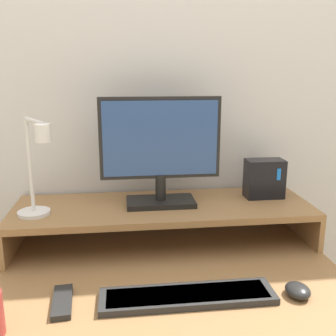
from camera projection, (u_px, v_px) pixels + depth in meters
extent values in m
cube|color=silver|center=(157.00, 99.00, 1.47)|extent=(6.00, 0.05, 2.50)
cube|color=olive|center=(171.00, 272.00, 1.20)|extent=(1.02, 0.74, 0.03)
cube|color=olive|center=(15.00, 233.00, 1.32)|extent=(0.02, 0.33, 0.11)
cube|color=olive|center=(299.00, 219.00, 1.44)|extent=(0.02, 0.33, 0.11)
cube|color=olive|center=(163.00, 208.00, 1.36)|extent=(1.02, 0.33, 0.02)
cube|color=black|center=(161.00, 202.00, 1.36)|extent=(0.23, 0.13, 0.02)
cylinder|color=black|center=(161.00, 187.00, 1.35)|extent=(0.04, 0.04, 0.09)
cube|color=black|center=(160.00, 138.00, 1.31)|extent=(0.41, 0.02, 0.27)
cube|color=#2D4C8C|center=(161.00, 139.00, 1.30)|extent=(0.38, 0.01, 0.25)
cylinder|color=silver|center=(34.00, 213.00, 1.27)|extent=(0.10, 0.10, 0.01)
cylinder|color=silver|center=(30.00, 166.00, 1.23)|extent=(0.01, 0.01, 0.30)
cylinder|color=silver|center=(34.00, 121.00, 1.13)|extent=(0.08, 0.14, 0.01)
cylinder|color=silver|center=(43.00, 133.00, 1.08)|extent=(0.04, 0.04, 0.05)
cube|color=black|center=(264.00, 179.00, 1.43)|extent=(0.14, 0.08, 0.14)
cube|color=#1972F2|center=(279.00, 174.00, 1.39)|extent=(0.01, 0.00, 0.04)
cube|color=#282828|center=(188.00, 296.00, 1.03)|extent=(0.46, 0.11, 0.02)
cube|color=black|center=(188.00, 294.00, 1.03)|extent=(0.42, 0.09, 0.01)
ellipsoid|color=black|center=(298.00, 290.00, 1.04)|extent=(0.06, 0.08, 0.03)
cube|color=black|center=(62.00, 302.00, 1.01)|extent=(0.06, 0.15, 0.02)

